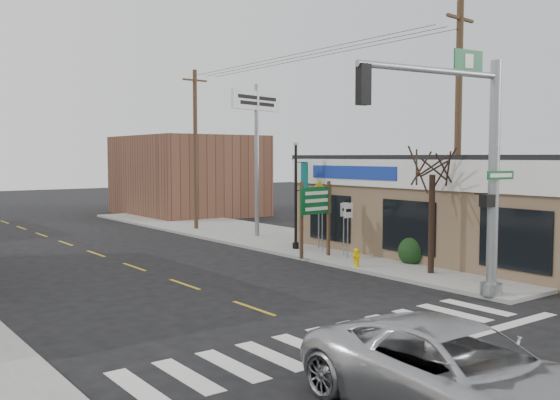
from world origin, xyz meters
TOP-DOWN VIEW (x-y plane):
  - ground at (0.00, 0.00)m, footprint 140.00×140.00m
  - sidewalk_right at (9.00, 13.00)m, footprint 6.00×38.00m
  - center_line at (0.00, 8.00)m, footprint 0.12×56.00m
  - crosswalk at (0.00, 0.40)m, footprint 11.00×2.20m
  - thrift_store at (14.50, 6.00)m, footprint 12.00×14.00m
  - bldg_distant_right at (12.00, 30.00)m, footprint 8.00×10.00m
  - suv at (-1.53, -3.93)m, footprint 2.63×5.50m
  - traffic_signal_pole at (5.37, 0.78)m, footprint 5.51×0.40m
  - guide_sign at (6.49, 9.10)m, footprint 1.74×0.14m
  - fire_hydrant at (6.30, 6.54)m, footprint 0.22×0.22m
  - ped_crossing_sign at (8.20, 10.90)m, footprint 1.16×0.08m
  - lamp_post at (7.33, 11.39)m, footprint 0.62×0.48m
  - dance_center_sign at (8.39, 15.98)m, footprint 3.59×0.22m
  - bare_tree at (7.50, 4.08)m, footprint 2.56×2.56m
  - shrub_front at (9.63, 4.56)m, footprint 1.37×1.37m
  - shrub_back at (8.61, 5.86)m, footprint 1.14×1.14m
  - utility_pole_near at (8.99, 4.19)m, footprint 1.66×0.25m
  - utility_pole_far at (7.50, 20.70)m, footprint 1.53×0.23m

SIDE VIEW (x-z plane):
  - ground at x=0.00m, z-range 0.00..0.00m
  - center_line at x=0.00m, z-range 0.00..0.01m
  - crosswalk at x=0.00m, z-range 0.00..0.01m
  - sidewalk_right at x=9.00m, z-range 0.00..0.13m
  - fire_hydrant at x=6.30m, z-range 0.16..0.85m
  - shrub_back at x=8.61m, z-range 0.13..0.99m
  - shrub_front at x=9.63m, z-range 0.13..1.15m
  - suv at x=-1.53m, z-range 0.00..1.51m
  - thrift_store at x=14.50m, z-range 0.00..4.00m
  - guide_sign at x=6.49m, z-range 0.56..3.60m
  - ped_crossing_sign at x=8.20m, z-range 0.66..3.64m
  - bldg_distant_right at x=12.00m, z-range 0.00..5.60m
  - lamp_post at x=7.33m, z-range 0.52..5.26m
  - bare_tree at x=7.50m, z-range 1.60..6.72m
  - traffic_signal_pole at x=5.37m, z-range 0.79..7.76m
  - utility_pole_far at x=7.50m, z-range 0.24..9.05m
  - utility_pole_near at x=8.99m, z-range 0.25..9.78m
  - dance_center_sign at x=8.39m, z-range 1.98..9.62m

